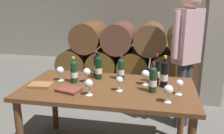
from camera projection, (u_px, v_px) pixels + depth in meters
name	position (u px, v px, depth m)	size (l,w,h in m)	color
cellar_back_wall	(142.00, 7.00, 6.18)	(10.00, 0.24, 2.80)	gray
barrel_stack	(134.00, 52.00, 4.90)	(3.12, 0.90, 1.15)	brown
stone_pillar	(217.00, 20.00, 3.51)	(0.32, 0.32, 2.60)	gray
dining_table	(108.00, 95.00, 2.41)	(1.70, 0.90, 0.76)	brown
wine_bottle_0	(97.00, 65.00, 2.71)	(0.07, 0.07, 0.28)	black
wine_bottle_1	(98.00, 68.00, 2.60)	(0.07, 0.07, 0.29)	black
wine_bottle_2	(74.00, 71.00, 2.48)	(0.07, 0.07, 0.28)	#19381E
wine_bottle_3	(121.00, 69.00, 2.58)	(0.07, 0.07, 0.27)	#19381E
wine_bottle_4	(164.00, 74.00, 2.35)	(0.07, 0.07, 0.32)	black
wine_bottle_5	(156.00, 71.00, 2.47)	(0.07, 0.07, 0.31)	black
wine_bottle_6	(153.00, 79.00, 2.22)	(0.07, 0.07, 0.29)	#19381E
wine_glass_0	(89.00, 84.00, 2.16)	(0.08, 0.08, 0.15)	white
wine_glass_1	(145.00, 75.00, 2.42)	(0.08, 0.08, 0.16)	white
wine_glass_2	(180.00, 84.00, 2.17)	(0.07, 0.07, 0.14)	white
wine_glass_3	(119.00, 81.00, 2.26)	(0.07, 0.07, 0.14)	white
wine_glass_4	(87.00, 72.00, 2.49)	(0.08, 0.08, 0.15)	white
wine_glass_5	(60.00, 71.00, 2.54)	(0.08, 0.08, 0.15)	white
wine_glass_6	(168.00, 90.00, 2.01)	(0.08, 0.08, 0.16)	white
tasting_notebook	(69.00, 90.00, 2.27)	(0.22, 0.16, 0.03)	brown
leather_ledger	(41.00, 85.00, 2.40)	(0.22, 0.16, 0.03)	#936038
sommelier_presenting	(187.00, 47.00, 2.87)	(0.38, 0.36, 1.72)	#383842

